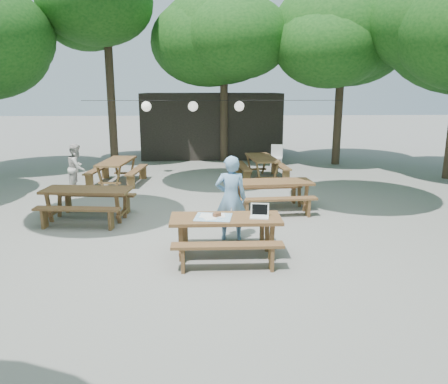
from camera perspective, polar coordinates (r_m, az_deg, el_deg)
name	(u,v)px	position (r m, az deg, el deg)	size (l,w,h in m)	color
ground	(197,226)	(9.82, -3.58, -4.50)	(80.00, 80.00, 0.00)	slate
pavilion	(211,125)	(19.91, -1.65, 8.78)	(6.00, 3.00, 2.80)	black
main_picnic_table	(226,236)	(8.00, 0.22, -5.79)	(2.00, 1.58, 0.75)	#52301C
picnic_table_nw	(88,204)	(10.66, -17.36, -1.50)	(2.07, 1.77, 0.75)	#52301C
picnic_table_ne	(272,195)	(11.07, 6.24, -0.41)	(2.05, 1.72, 0.75)	#52301C
picnic_table_far_w	(117,171)	(14.54, -13.79, 2.62)	(1.77, 2.07, 0.75)	#52301C
picnic_table_far_e	(262,167)	(14.91, 4.93, 3.23)	(1.75, 2.06, 0.75)	#52301C
woman	(231,198)	(8.77, 0.90, -0.81)	(0.63, 0.41, 1.73)	#74A3D3
second_person	(77,168)	(13.66, -18.66, 3.01)	(0.69, 0.54, 1.43)	silver
plastic_chair	(276,162)	(16.91, 6.84, 3.94)	(0.53, 0.53, 0.90)	silver
laptop	(260,214)	(7.91, 4.66, -2.83)	(0.37, 0.31, 0.24)	white
tabletop_clutter	(214,217)	(7.89, -1.36, -3.22)	(0.72, 0.64, 0.08)	#388CC1
paper_lanterns	(193,106)	(15.36, -4.02, 11.11)	(9.00, 0.34, 0.38)	black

